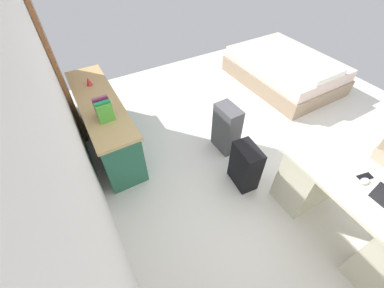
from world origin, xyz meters
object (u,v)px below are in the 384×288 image
(computer_mouse, at_px, (365,181))
(desk, at_px, (350,210))
(bed, at_px, (285,70))
(figurine_small, at_px, (89,81))
(credenza, at_px, (105,123))
(suitcase_spare_grey, at_px, (226,129))
(suitcase_black, at_px, (245,166))
(cell_phone_by_mouse, at_px, (365,177))

(computer_mouse, bearing_deg, desk, 158.42)
(bed, relative_size, figurine_small, 17.48)
(desk, distance_m, computer_mouse, 0.38)
(credenza, height_order, figurine_small, figurine_small)
(desk, xyz_separation_m, bed, (2.47, -1.61, -0.15))
(bed, xyz_separation_m, suitcase_spare_grey, (-0.87, 1.93, 0.10))
(suitcase_spare_grey, bearing_deg, suitcase_black, 163.92)
(cell_phone_by_mouse, bearing_deg, computer_mouse, 130.35)
(desk, relative_size, cell_phone_by_mouse, 10.65)
(suitcase_spare_grey, height_order, computer_mouse, computer_mouse)
(credenza, bearing_deg, cell_phone_by_mouse, -143.07)
(desk, height_order, credenza, desk)
(computer_mouse, bearing_deg, credenza, 36.43)
(computer_mouse, relative_size, figurine_small, 0.91)
(credenza, bearing_deg, bed, -89.84)
(suitcase_black, relative_size, suitcase_spare_grey, 0.85)
(suitcase_black, bearing_deg, bed, -49.34)
(suitcase_black, xyz_separation_m, cell_phone_by_mouse, (-0.90, -0.55, 0.47))
(desk, bearing_deg, bed, -33.04)
(suitcase_black, bearing_deg, figurine_small, 38.66)
(desk, distance_m, bed, 2.95)
(bed, height_order, cell_phone_by_mouse, cell_phone_by_mouse)
(suitcase_spare_grey, relative_size, computer_mouse, 6.78)
(credenza, xyz_separation_m, suitcase_black, (-1.47, -1.22, -0.08))
(bed, height_order, figurine_small, figurine_small)
(suitcase_spare_grey, bearing_deg, computer_mouse, -169.28)
(suitcase_black, relative_size, figurine_small, 5.26)
(suitcase_black, xyz_separation_m, suitcase_spare_grey, (0.60, -0.15, 0.05))
(computer_mouse, bearing_deg, figurine_small, 32.46)
(credenza, distance_m, cell_phone_by_mouse, 2.98)
(bed, distance_m, computer_mouse, 2.92)
(bed, bearing_deg, desk, 146.96)
(suitcase_black, bearing_deg, suitcase_spare_grey, -8.78)
(bed, bearing_deg, cell_phone_by_mouse, 147.31)
(suitcase_black, distance_m, computer_mouse, 1.16)
(figurine_small, bearing_deg, suitcase_black, -146.60)
(desk, relative_size, suitcase_black, 2.50)
(desk, bearing_deg, suitcase_black, 25.30)
(suitcase_spare_grey, relative_size, figurine_small, 6.17)
(bed, distance_m, cell_phone_by_mouse, 2.87)
(bed, relative_size, suitcase_spare_grey, 2.83)
(bed, relative_size, computer_mouse, 19.22)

